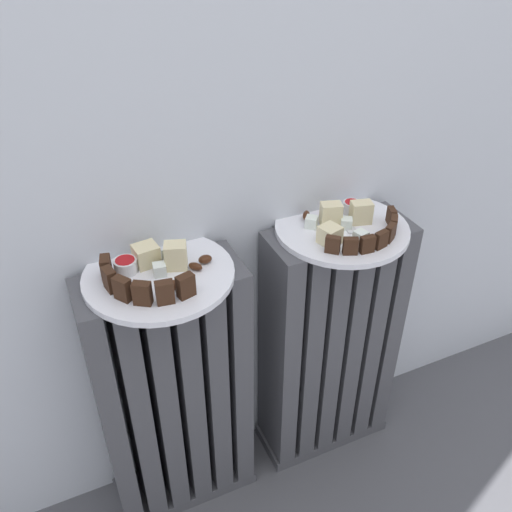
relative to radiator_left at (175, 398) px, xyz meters
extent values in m
cube|color=#47474C|center=(0.00, 0.00, -0.30)|extent=(0.33, 0.14, 0.03)
cube|color=#47474C|center=(-0.14, 0.00, 0.02)|extent=(0.04, 0.14, 0.62)
cube|color=#47474C|center=(-0.08, 0.00, 0.02)|extent=(0.04, 0.14, 0.62)
cube|color=#47474C|center=(-0.03, 0.00, 0.02)|extent=(0.04, 0.14, 0.62)
cube|color=#47474C|center=(0.03, 0.00, 0.02)|extent=(0.04, 0.14, 0.62)
cube|color=#47474C|center=(0.08, 0.00, 0.02)|extent=(0.04, 0.14, 0.62)
cube|color=#47474C|center=(0.14, 0.00, 0.02)|extent=(0.04, 0.14, 0.62)
cube|color=#47474C|center=(0.39, 0.00, -0.30)|extent=(0.33, 0.14, 0.03)
cube|color=#47474C|center=(0.25, 0.00, 0.02)|extent=(0.04, 0.14, 0.62)
cube|color=#47474C|center=(0.31, 0.00, 0.02)|extent=(0.04, 0.14, 0.62)
cube|color=#47474C|center=(0.36, 0.00, 0.02)|extent=(0.04, 0.14, 0.62)
cube|color=#47474C|center=(0.42, 0.00, 0.02)|extent=(0.04, 0.14, 0.62)
cube|color=#47474C|center=(0.47, 0.00, 0.02)|extent=(0.04, 0.14, 0.62)
cube|color=#47474C|center=(0.53, 0.00, 0.02)|extent=(0.04, 0.14, 0.62)
cylinder|color=white|center=(0.00, 0.00, 0.33)|extent=(0.28, 0.28, 0.01)
cylinder|color=white|center=(0.39, 0.00, 0.33)|extent=(0.28, 0.28, 0.01)
cube|color=#382114|center=(-0.09, 0.02, 0.36)|extent=(0.02, 0.03, 0.04)
cube|color=#382114|center=(-0.09, -0.02, 0.36)|extent=(0.02, 0.03, 0.04)
cube|color=#382114|center=(-0.07, -0.05, 0.36)|extent=(0.03, 0.03, 0.04)
cube|color=#382114|center=(-0.05, -0.08, 0.36)|extent=(0.03, 0.03, 0.04)
cube|color=#382114|center=(-0.01, -0.09, 0.36)|extent=(0.03, 0.02, 0.04)
cube|color=#382114|center=(0.02, -0.09, 0.36)|extent=(0.03, 0.02, 0.04)
cube|color=beige|center=(0.04, 0.00, 0.36)|extent=(0.05, 0.04, 0.05)
cube|color=beige|center=(-0.01, 0.03, 0.36)|extent=(0.05, 0.04, 0.04)
cube|color=white|center=(0.03, 0.03, 0.35)|extent=(0.03, 0.03, 0.02)
cube|color=white|center=(0.00, -0.01, 0.35)|extent=(0.03, 0.03, 0.02)
ellipsoid|color=#3D1E0F|center=(0.01, -0.06, 0.35)|extent=(0.03, 0.03, 0.02)
ellipsoid|color=#3D1E0F|center=(0.06, -0.02, 0.35)|extent=(0.03, 0.03, 0.01)
ellipsoid|color=#3D1E0F|center=(0.09, -0.01, 0.35)|extent=(0.03, 0.02, 0.02)
ellipsoid|color=#3D1E0F|center=(-0.02, 0.08, 0.35)|extent=(0.02, 0.03, 0.02)
cylinder|color=white|center=(-0.05, 0.03, 0.35)|extent=(0.04, 0.04, 0.03)
cylinder|color=#B21419|center=(-0.05, 0.03, 0.36)|extent=(0.03, 0.03, 0.01)
cube|color=#382114|center=(0.32, -0.08, 0.36)|extent=(0.03, 0.03, 0.04)
cube|color=#382114|center=(0.35, -0.09, 0.36)|extent=(0.03, 0.02, 0.04)
cube|color=#382114|center=(0.38, -0.10, 0.36)|extent=(0.03, 0.02, 0.04)
cube|color=#382114|center=(0.41, -0.10, 0.36)|extent=(0.03, 0.02, 0.04)
cube|color=#382114|center=(0.44, -0.09, 0.36)|extent=(0.03, 0.03, 0.04)
cube|color=#382114|center=(0.47, -0.06, 0.36)|extent=(0.03, 0.03, 0.04)
cube|color=#382114|center=(0.49, -0.03, 0.36)|extent=(0.02, 0.03, 0.04)
cube|color=beige|center=(0.33, -0.04, 0.36)|extent=(0.05, 0.05, 0.04)
cube|color=beige|center=(0.37, 0.02, 0.36)|extent=(0.05, 0.04, 0.05)
cube|color=beige|center=(0.43, 0.00, 0.36)|extent=(0.05, 0.04, 0.05)
cube|color=white|center=(0.39, -0.07, 0.35)|extent=(0.03, 0.03, 0.02)
cube|color=white|center=(0.33, 0.02, 0.35)|extent=(0.03, 0.03, 0.02)
cube|color=white|center=(0.39, -0.01, 0.35)|extent=(0.03, 0.03, 0.02)
ellipsoid|color=#3D1E0F|center=(0.39, 0.05, 0.35)|extent=(0.02, 0.03, 0.02)
ellipsoid|color=#3D1E0F|center=(0.34, 0.06, 0.35)|extent=(0.03, 0.03, 0.02)
cylinder|color=white|center=(0.44, 0.04, 0.35)|extent=(0.04, 0.04, 0.03)
cylinder|color=#B21419|center=(0.44, 0.04, 0.36)|extent=(0.03, 0.03, 0.01)
cube|color=silver|center=(0.39, -0.07, 0.34)|extent=(0.02, 0.06, 0.00)
cube|color=silver|center=(0.40, -0.02, 0.34)|extent=(0.02, 0.03, 0.00)
camera|label=1|loc=(-0.17, -0.80, 0.93)|focal=38.29mm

